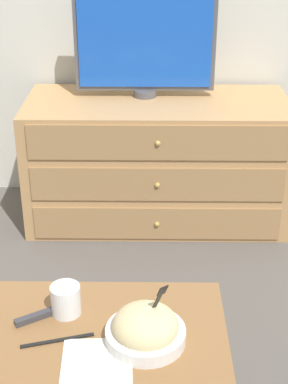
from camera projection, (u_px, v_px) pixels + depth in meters
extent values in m
plane|color=#56514C|center=(156.00, 188.00, 3.30)|extent=(12.00, 12.00, 0.00)
cube|color=tan|center=(157.00, 160.00, 2.89)|extent=(1.25, 0.55, 0.61)
cube|color=#A1794C|center=(157.00, 224.00, 2.74)|extent=(1.15, 0.01, 0.16)
sphere|color=tan|center=(157.00, 224.00, 2.73)|extent=(0.02, 0.02, 0.02)
cube|color=#A1794C|center=(158.00, 185.00, 2.65)|extent=(1.15, 0.01, 0.16)
sphere|color=tan|center=(158.00, 185.00, 2.64)|extent=(0.02, 0.02, 0.02)
cube|color=#A1794C|center=(158.00, 143.00, 2.56)|extent=(1.15, 0.01, 0.16)
sphere|color=tan|center=(158.00, 143.00, 2.55)|extent=(0.02, 0.02, 0.02)
cylinder|color=#515156|center=(145.00, 93.00, 2.81)|extent=(0.11, 0.11, 0.03)
cube|color=#515156|center=(145.00, 43.00, 2.71)|extent=(0.65, 0.04, 0.44)
cube|color=blue|center=(145.00, 44.00, 2.69)|extent=(0.61, 0.01, 0.40)
cube|color=olive|center=(89.00, 337.00, 1.56)|extent=(0.74, 0.48, 0.02)
cylinder|color=brown|center=(204.00, 348.00, 1.83)|extent=(0.04, 0.04, 0.40)
cylinder|color=silver|center=(145.00, 335.00, 1.53)|extent=(0.21, 0.21, 0.04)
ellipsoid|color=beige|center=(146.00, 325.00, 1.51)|extent=(0.17, 0.17, 0.10)
cube|color=black|center=(154.00, 307.00, 1.51)|extent=(0.05, 0.07, 0.15)
cube|color=black|center=(162.00, 291.00, 1.45)|extent=(0.03, 0.03, 0.03)
cylinder|color=beige|center=(66.00, 305.00, 1.63)|extent=(0.07, 0.07, 0.05)
cylinder|color=white|center=(66.00, 300.00, 1.62)|extent=(0.08, 0.08, 0.09)
cube|color=silver|center=(97.00, 363.00, 1.46)|extent=(0.18, 0.18, 0.00)
cube|color=black|center=(58.00, 340.00, 1.53)|extent=(0.19, 0.06, 0.01)
cube|color=#38383D|center=(44.00, 314.00, 1.62)|extent=(0.15, 0.10, 0.02)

